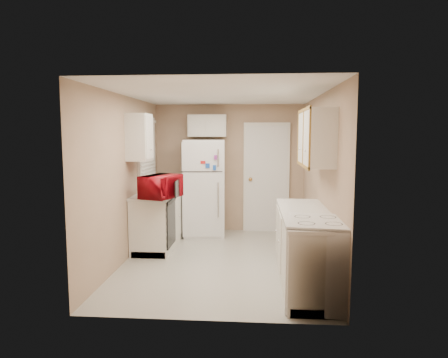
{
  "coord_description": "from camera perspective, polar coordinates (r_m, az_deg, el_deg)",
  "views": [
    {
      "loc": [
        0.46,
        -5.66,
        1.85
      ],
      "look_at": [
        0.0,
        0.5,
        1.15
      ],
      "focal_mm": 32.0,
      "sensor_mm": 36.0,
      "label": 1
    }
  ],
  "objects": [
    {
      "name": "dishwasher",
      "position": [
        6.25,
        -7.61,
        -6.17
      ],
      "size": [
        0.03,
        0.58,
        0.72
      ],
      "primitive_type": "cube",
      "color": "black",
      "rests_on": "floor"
    },
    {
      "name": "cabinet_over_fridge",
      "position": [
        7.46,
        -2.37,
        7.61
      ],
      "size": [
        0.7,
        0.3,
        0.4
      ],
      "primitive_type": "cube",
      "color": "silver",
      "rests_on": "wall_back"
    },
    {
      "name": "ceiling",
      "position": [
        5.71,
        -0.38,
        11.99
      ],
      "size": [
        3.8,
        3.8,
        0.0
      ],
      "primitive_type": "plane",
      "color": "white",
      "rests_on": "floor"
    },
    {
      "name": "left_counter",
      "position": [
        6.89,
        -8.95,
        -5.34
      ],
      "size": [
        0.6,
        1.8,
        0.9
      ],
      "primitive_type": "cube",
      "color": "silver",
      "rests_on": "floor"
    },
    {
      "name": "stove",
      "position": [
        4.53,
        13.07,
        -11.42
      ],
      "size": [
        0.72,
        0.84,
        0.94
      ],
      "primitive_type": "cube",
      "rotation": [
        0.0,
        0.0,
        -0.12
      ],
      "color": "silver",
      "rests_on": "floor"
    },
    {
      "name": "microwave",
      "position": [
        5.99,
        -8.99,
        -1.29
      ],
      "size": [
        0.69,
        0.52,
        0.41
      ],
      "primitive_type": "imported",
      "rotation": [
        0.0,
        0.0,
        1.24
      ],
      "color": "maroon",
      "rests_on": "left_counter"
    },
    {
      "name": "wall_front",
      "position": [
        3.84,
        -2.68,
        -3.28
      ],
      "size": [
        2.8,
        2.8,
        0.0
      ],
      "primitive_type": "plane",
      "color": "tan",
      "rests_on": "floor"
    },
    {
      "name": "interior_door",
      "position": [
        7.57,
        6.06,
        0.13
      ],
      "size": [
        0.86,
        0.06,
        2.08
      ],
      "primitive_type": "cube",
      "color": "silver",
      "rests_on": "floor"
    },
    {
      "name": "wall_left",
      "position": [
        5.99,
        -13.84,
        0.05
      ],
      "size": [
        3.8,
        3.8,
        0.0
      ],
      "primitive_type": "plane",
      "color": "tan",
      "rests_on": "floor"
    },
    {
      "name": "right_counter",
      "position": [
        5.1,
        11.47,
        -9.61
      ],
      "size": [
        0.6,
        2.0,
        0.9
      ],
      "primitive_type": "cube",
      "color": "silver",
      "rests_on": "floor"
    },
    {
      "name": "wall_right",
      "position": [
        5.77,
        13.61,
        -0.18
      ],
      "size": [
        3.8,
        3.8,
        0.0
      ],
      "primitive_type": "plane",
      "color": "tan",
      "rests_on": "floor"
    },
    {
      "name": "window_blinds",
      "position": [
        6.96,
        -10.92,
        4.29
      ],
      "size": [
        0.1,
        0.98,
        1.08
      ],
      "primitive_type": "cube",
      "color": "silver",
      "rests_on": "wall_left"
    },
    {
      "name": "upper_cabinet_left",
      "position": [
        6.13,
        -12.01,
        5.86
      ],
      "size": [
        0.3,
        0.45,
        0.7
      ],
      "primitive_type": "cube",
      "color": "silver",
      "rests_on": "wall_left"
    },
    {
      "name": "wall_back",
      "position": [
        7.6,
        0.79,
        1.56
      ],
      "size": [
        2.8,
        2.8,
        0.0
      ],
      "primitive_type": "plane",
      "color": "tan",
      "rests_on": "floor"
    },
    {
      "name": "sink",
      "position": [
        6.96,
        -8.73,
        -1.79
      ],
      "size": [
        0.54,
        0.74,
        0.16
      ],
      "primitive_type": "cube",
      "color": "gray",
      "rests_on": "left_counter"
    },
    {
      "name": "upper_cabinet_right",
      "position": [
        5.22,
        13.04,
        5.75
      ],
      "size": [
        0.3,
        1.2,
        0.7
      ],
      "primitive_type": "cube",
      "color": "silver",
      "rests_on": "wall_right"
    },
    {
      "name": "refrigerator",
      "position": [
        7.29,
        -2.84,
        -1.25
      ],
      "size": [
        0.78,
        0.77,
        1.75
      ],
      "primitive_type": "cube",
      "rotation": [
        0.0,
        0.0,
        0.1
      ],
      "color": "silver",
      "rests_on": "floor"
    },
    {
      "name": "floor",
      "position": [
        5.97,
        -0.37,
        -11.58
      ],
      "size": [
        3.8,
        3.8,
        0.0
      ],
      "primitive_type": "plane",
      "color": "beige",
      "rests_on": "ground"
    },
    {
      "name": "soap_bottle",
      "position": [
        7.23,
        -8.62,
        -0.36
      ],
      "size": [
        0.11,
        0.12,
        0.2
      ],
      "primitive_type": "imported",
      "rotation": [
        0.0,
        0.0,
        -0.32
      ],
      "color": "silver",
      "rests_on": "left_counter"
    }
  ]
}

